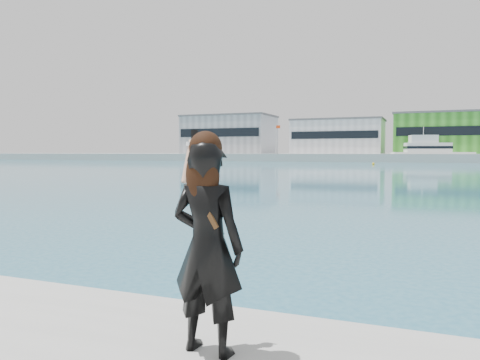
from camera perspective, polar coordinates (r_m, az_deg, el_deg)
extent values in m
cube|color=#9E9E99|center=(133.42, 21.38, 2.58)|extent=(320.00, 40.00, 2.00)
cube|color=gray|center=(142.94, -1.30, 5.46)|extent=(26.00, 16.00, 11.00)
cube|color=black|center=(135.56, -2.65, 5.80)|extent=(24.70, 0.20, 2.42)
cube|color=#59595B|center=(143.26, -1.30, 7.76)|extent=(26.52, 16.32, 0.50)
cube|color=silver|center=(133.48, 11.90, 5.10)|extent=(24.00, 15.00, 9.00)
cube|color=black|center=(126.02, 11.31, 5.42)|extent=(22.80, 0.20, 1.98)
cube|color=#59595B|center=(133.71, 11.93, 7.14)|extent=(24.48, 15.30, 0.50)
cube|color=#318521|center=(131.68, 24.93, 5.10)|extent=(30.00, 16.00, 10.00)
cube|color=black|center=(123.62, 25.14, 5.46)|extent=(28.50, 0.20, 2.20)
cube|color=#59595B|center=(131.97, 24.98, 7.38)|extent=(30.60, 16.32, 0.50)
cylinder|color=silver|center=(130.44, 4.40, 4.99)|extent=(0.16, 0.16, 8.00)
cube|color=red|center=(130.40, 4.66, 6.48)|extent=(1.20, 0.04, 0.80)
cube|color=white|center=(119.49, 22.33, 2.59)|extent=(18.78, 9.42, 2.41)
cube|color=white|center=(119.23, 21.89, 3.71)|extent=(10.79, 6.62, 2.21)
cube|color=white|center=(119.02, 21.44, 4.69)|extent=(6.70, 4.83, 1.81)
cube|color=black|center=(119.23, 21.89, 3.71)|extent=(11.01, 6.77, 0.60)
cylinder|color=silver|center=(119.09, 21.46, 5.60)|extent=(0.16, 0.16, 2.01)
sphere|color=yellow|center=(94.06, 15.95, 1.82)|extent=(0.50, 0.50, 0.50)
imported|color=black|center=(3.76, -4.01, -8.21)|extent=(0.65, 0.45, 1.70)
sphere|color=black|center=(3.66, -4.22, 3.96)|extent=(0.26, 0.26, 0.26)
ellipsoid|color=black|center=(3.62, -4.60, 0.57)|extent=(0.28, 0.15, 0.45)
cylinder|color=tan|center=(3.88, -6.14, 2.25)|extent=(0.09, 0.20, 0.37)
cylinder|color=white|center=(3.91, -5.84, 4.42)|extent=(0.10, 0.10, 0.03)
cube|color=black|center=(3.95, -5.54, 5.23)|extent=(0.06, 0.02, 0.12)
cube|color=#4C2D14|center=(3.61, -4.29, -3.22)|extent=(0.24, 0.03, 0.35)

